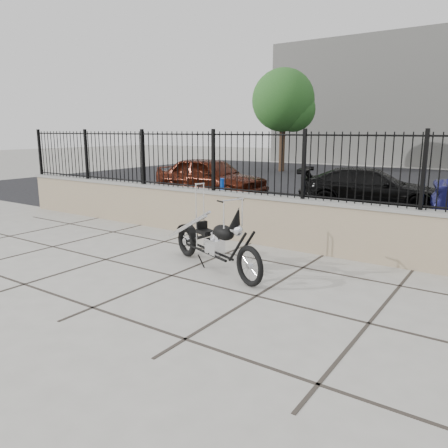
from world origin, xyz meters
TOP-DOWN VIEW (x-y plane):
  - ground_plane at (0.00, 0.00)m, footprint 90.00×90.00m
  - parking_lot at (0.00, 12.50)m, footprint 30.00×30.00m
  - retaining_wall at (0.00, 2.50)m, footprint 14.00×0.36m
  - iron_fence at (0.00, 2.50)m, footprint 14.00×0.08m
  - chopper_motorcycle at (0.33, 0.64)m, footprint 2.27×1.23m
  - car_red at (-4.19, 6.75)m, footprint 4.00×1.75m
  - car_black at (0.76, 7.62)m, footprint 4.22×2.48m
  - bollard_a at (-2.14, 4.46)m, footprint 0.12×0.12m
  - tree_left at (-6.63, 16.66)m, footprint 3.29×3.29m

SIDE VIEW (x-z plane):
  - ground_plane at x=0.00m, z-range 0.00..0.00m
  - parking_lot at x=0.00m, z-range 0.00..0.00m
  - retaining_wall at x=0.00m, z-range 0.00..0.96m
  - bollard_a at x=-2.14m, z-range 0.00..0.97m
  - car_black at x=0.76m, z-range 0.00..1.15m
  - car_red at x=-4.19m, z-range 0.00..1.34m
  - chopper_motorcycle at x=0.33m, z-range 0.00..1.37m
  - iron_fence at x=0.00m, z-range 0.96..2.16m
  - tree_left at x=-6.63m, z-range 1.11..6.67m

